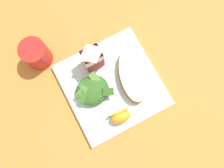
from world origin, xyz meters
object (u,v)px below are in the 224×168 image
Objects in this scene: green_salad_pile at (92,90)px; milk_carton at (92,57)px; cheesy_pizza_bread at (132,76)px; orange_wedge_front at (121,116)px; drinking_red_cup at (36,54)px; white_plate at (112,85)px.

green_salad_pile is 0.10m from milk_carton.
cheesy_pizza_bread is 1.68× the size of green_salad_pile.
orange_wedge_front is at bearing -91.78° from milk_carton.
white_plate is at bearing -49.08° from drinking_red_cup.
white_plate is 0.10m from orange_wedge_front.
milk_carton is 0.19m from orange_wedge_front.
white_plate is at bearing -78.46° from milk_carton.
cheesy_pizza_bread is at bearing 45.69° from orange_wedge_front.
white_plate is at bearing 76.44° from orange_wedge_front.
green_salad_pile is 0.11m from orange_wedge_front.
orange_wedge_front reaches higher than white_plate.
drinking_red_cup is at bearing 145.64° from milk_carton.
green_salad_pile is (-0.06, 0.01, 0.03)m from white_plate.
green_salad_pile is 1.23× the size of drinking_red_cup.
cheesy_pizza_bread is at bearing -40.70° from drinking_red_cup.
green_salad_pile reaches higher than white_plate.
drinking_red_cup is at bearing 119.31° from green_salad_pile.
cheesy_pizza_bread is 0.13m from green_salad_pile.
drinking_red_cup is at bearing 115.79° from orange_wedge_front.
milk_carton is (-0.02, 0.09, 0.07)m from white_plate.
drinking_red_cup is (-0.16, 0.19, 0.04)m from white_plate.
green_salad_pile reaches higher than orange_wedge_front.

